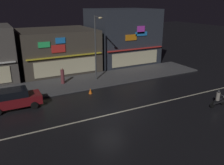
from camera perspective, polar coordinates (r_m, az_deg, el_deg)
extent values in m
plane|color=black|center=(18.94, -0.78, -7.83)|extent=(140.00, 140.00, 0.00)
cube|color=beige|center=(18.94, -0.78, -7.81)|extent=(30.24, 0.16, 0.01)
cube|color=#4C4C4F|center=(26.15, -9.12, -0.17)|extent=(31.83, 5.07, 0.14)
cube|color=#2D333D|center=(34.74, 2.40, 11.15)|extent=(8.86, 7.44, 7.62)
cube|color=red|center=(31.70, 5.85, 8.09)|extent=(8.42, 0.24, 0.12)
cube|color=orange|center=(31.08, 4.66, 10.83)|extent=(1.68, 0.08, 0.76)
cube|color=#D83FD8|center=(31.78, 7.05, 12.55)|extent=(1.15, 0.08, 1.00)
cube|color=#268CF2|center=(31.89, 7.13, 11.63)|extent=(1.82, 0.08, 0.53)
cube|color=beige|center=(32.02, 5.71, 5.83)|extent=(7.09, 0.06, 1.80)
cube|color=#4C443A|center=(31.58, -13.21, 7.69)|extent=(9.36, 7.88, 5.25)
cube|color=yellow|center=(27.74, -11.04, 6.27)|extent=(8.90, 0.24, 0.12)
cube|color=#33E572|center=(26.96, -16.14, 8.78)|extent=(1.29, 0.08, 0.62)
cube|color=#268CF2|center=(27.32, -12.39, 9.90)|extent=(1.11, 0.08, 0.65)
cube|color=red|center=(27.40, -12.86, 7.99)|extent=(1.57, 0.08, 0.87)
cube|color=beige|center=(28.10, -10.91, 3.71)|extent=(7.49, 0.06, 1.80)
cylinder|color=#47494C|center=(26.08, -4.01, 8.17)|extent=(0.16, 0.16, 7.05)
cube|color=#47494C|center=(25.02, -3.53, 15.64)|extent=(0.10, 1.40, 0.10)
ellipsoid|color=#F9E099|center=(24.38, -2.83, 15.37)|extent=(0.44, 0.32, 0.20)
cylinder|color=brown|center=(25.89, -11.88, 1.40)|extent=(0.39, 0.39, 1.52)
sphere|color=tan|center=(25.64, -12.01, 3.25)|extent=(0.22, 0.22, 0.22)
cube|color=maroon|center=(21.42, -22.55, -4.06)|extent=(4.30, 1.78, 0.76)
cube|color=black|center=(21.17, -23.36, -2.45)|extent=(2.58, 1.57, 0.60)
cube|color=#F9F2CC|center=(22.16, -17.35, -2.41)|extent=(0.08, 0.20, 0.12)
cube|color=#F9F2CC|center=(21.04, -16.73, -3.49)|extent=(0.08, 0.20, 0.12)
cylinder|color=black|center=(22.50, -19.09, -3.58)|extent=(0.62, 0.20, 0.62)
cylinder|color=black|center=(20.87, -18.30, -5.28)|extent=(0.62, 0.20, 0.62)
cylinder|color=black|center=(22.72, 25.37, -4.23)|extent=(0.60, 0.08, 0.60)
cylinder|color=black|center=(21.74, 23.26, -4.94)|extent=(0.60, 0.10, 0.60)
cube|color=black|center=(22.19, 24.37, -4.34)|extent=(1.30, 0.14, 0.20)
ellipsoid|color=black|center=(22.26, 24.77, -3.71)|extent=(0.44, 0.26, 0.24)
cube|color=black|center=(21.98, 24.10, -4.09)|extent=(0.56, 0.22, 0.10)
cylinder|color=slate|center=(22.48, 25.49, -2.97)|extent=(0.03, 0.60, 0.03)
sphere|color=white|center=(22.59, 25.60, -3.16)|extent=(0.14, 0.14, 0.14)
cylinder|color=gray|center=(21.88, 24.32, -3.09)|extent=(0.32, 0.32, 0.70)
sphere|color=#333338|center=(21.72, 24.48, -1.97)|extent=(0.22, 0.22, 0.22)
cone|color=orange|center=(23.11, -5.27, -2.06)|extent=(0.36, 0.36, 0.55)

